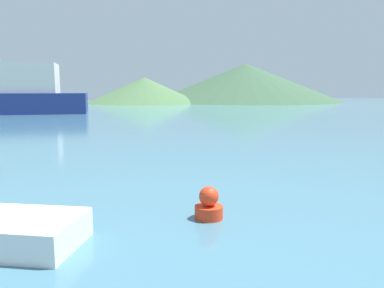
{
  "coord_description": "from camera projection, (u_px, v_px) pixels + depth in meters",
  "views": [
    {
      "loc": [
        -4.79,
        0.44,
        3.31
      ],
      "look_at": [
        0.46,
        14.0,
        1.2
      ],
      "focal_mm": 35.0,
      "sensor_mm": 36.0,
      "label": 1
    }
  ],
  "objects": [
    {
      "name": "hill_far_east",
      "position": [
        245.0,
        83.0,
        105.08
      ],
      "size": [
        52.72,
        52.72,
        10.58
      ],
      "color": "#38563D",
      "rests_on": "ground_plane"
    },
    {
      "name": "buoy_marker",
      "position": [
        209.0,
        205.0,
        9.68
      ],
      "size": [
        0.74,
        0.74,
        0.85
      ],
      "color": "red",
      "rests_on": "ground_plane"
    },
    {
      "name": "hill_east",
      "position": [
        145.0,
        90.0,
        92.28
      ],
      "size": [
        28.32,
        28.32,
        6.37
      ],
      "color": "#476B42",
      "rests_on": "ground_plane"
    }
  ]
}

